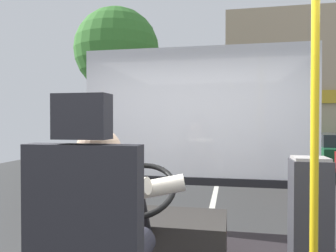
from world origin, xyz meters
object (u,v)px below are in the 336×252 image
(fare_box, at_px, (310,224))
(parked_car_green, at_px, (335,150))
(steering_console, at_px, (156,238))
(bus_driver, at_px, (105,225))
(handrail_pole, at_px, (315,137))

(fare_box, xyz_separation_m, parked_car_green, (3.45, 11.03, -0.42))
(fare_box, distance_m, parked_car_green, 11.56)
(steering_console, bearing_deg, bus_driver, -90.00)
(steering_console, xyz_separation_m, parked_car_green, (4.56, 10.87, -0.19))
(handrail_pole, bearing_deg, bus_driver, -156.31)
(fare_box, relative_size, parked_car_green, 0.22)
(bus_driver, height_order, parked_car_green, bus_driver)
(bus_driver, bearing_deg, fare_box, 39.02)
(bus_driver, distance_m, fare_box, 1.44)
(handrail_pole, height_order, fare_box, handrail_pole)
(handrail_pole, height_order, parked_car_green, handrail_pole)
(steering_console, relative_size, fare_box, 1.21)
(steering_console, bearing_deg, parked_car_green, 67.23)
(steering_console, distance_m, handrail_pole, 1.46)
(bus_driver, xyz_separation_m, fare_box, (1.11, 0.90, -0.21))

